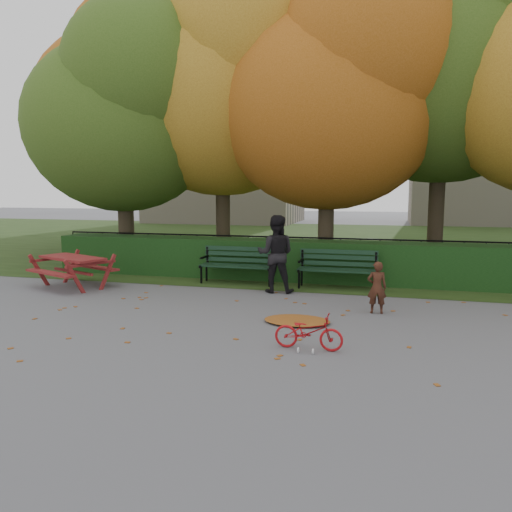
% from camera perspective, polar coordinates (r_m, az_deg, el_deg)
% --- Properties ---
extents(ground, '(90.00, 90.00, 0.00)m').
position_cam_1_polar(ground, '(8.36, -0.96, -8.12)').
color(ground, slate).
rests_on(ground, ground).
extents(grass_strip, '(90.00, 90.00, 0.00)m').
position_cam_1_polar(grass_strip, '(21.97, 9.15, 1.61)').
color(grass_strip, '#1F3211').
rests_on(grass_strip, ground).
extents(building_left, '(10.00, 7.00, 15.00)m').
position_cam_1_polar(building_left, '(35.94, -3.47, 15.98)').
color(building_left, '#B2A48D').
rests_on(building_left, ground).
extents(building_right, '(9.00, 6.00, 12.00)m').
position_cam_1_polar(building_right, '(36.39, 24.74, 12.83)').
color(building_right, '#B2A48D').
rests_on(building_right, ground).
extents(hedge, '(13.00, 0.90, 1.00)m').
position_cam_1_polar(hedge, '(12.56, 4.69, -0.50)').
color(hedge, black).
rests_on(hedge, ground).
extents(iron_fence, '(14.00, 0.04, 1.02)m').
position_cam_1_polar(iron_fence, '(13.34, 5.31, 0.13)').
color(iron_fence, black).
rests_on(iron_fence, ground).
extents(tree_a, '(5.88, 5.60, 7.48)m').
position_cam_1_polar(tree_a, '(15.40, -14.47, 15.79)').
color(tree_a, '#31231B').
rests_on(tree_a, ground).
extents(tree_b, '(6.72, 6.40, 8.79)m').
position_cam_1_polar(tree_b, '(15.53, -2.93, 19.25)').
color(tree_b, '#31231B').
rests_on(tree_b, ground).
extents(tree_c, '(6.30, 6.00, 8.00)m').
position_cam_1_polar(tree_c, '(14.00, 9.57, 18.04)').
color(tree_c, '#31231B').
rests_on(tree_c, ground).
extents(tree_d, '(7.14, 6.80, 9.58)m').
position_cam_1_polar(tree_d, '(15.51, 22.24, 20.93)').
color(tree_d, '#31231B').
rests_on(tree_d, ground).
extents(tree_f, '(6.93, 6.60, 9.19)m').
position_cam_1_polar(tree_f, '(19.68, -14.28, 17.41)').
color(tree_f, '#31231B').
rests_on(tree_f, ground).
extents(bench_left, '(1.80, 0.57, 0.88)m').
position_cam_1_polar(bench_left, '(12.09, -2.06, -0.70)').
color(bench_left, black).
rests_on(bench_left, ground).
extents(bench_right, '(1.80, 0.57, 0.88)m').
position_cam_1_polar(bench_right, '(11.62, 9.32, -1.13)').
color(bench_right, black).
rests_on(bench_right, ground).
extents(picnic_table, '(2.09, 1.91, 0.82)m').
position_cam_1_polar(picnic_table, '(12.31, -20.23, -0.81)').
color(picnic_table, maroon).
rests_on(picnic_table, ground).
extents(leaf_pile, '(1.24, 0.94, 0.08)m').
position_cam_1_polar(leaf_pile, '(8.65, 4.71, -7.34)').
color(leaf_pile, brown).
rests_on(leaf_pile, ground).
extents(leaf_scatter, '(9.00, 5.70, 0.01)m').
position_cam_1_polar(leaf_scatter, '(8.64, -0.41, -7.56)').
color(leaf_scatter, brown).
rests_on(leaf_scatter, ground).
extents(child, '(0.38, 0.27, 0.97)m').
position_cam_1_polar(child, '(9.43, 13.65, -3.51)').
color(child, '#3F1F14').
rests_on(child, ground).
extents(adult, '(0.89, 0.72, 1.71)m').
position_cam_1_polar(adult, '(11.00, 2.27, 0.24)').
color(adult, black).
rests_on(adult, ground).
extents(bicycle, '(1.00, 0.38, 0.52)m').
position_cam_1_polar(bicycle, '(7.21, 6.03, -8.60)').
color(bicycle, '#AF1014').
rests_on(bicycle, ground).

